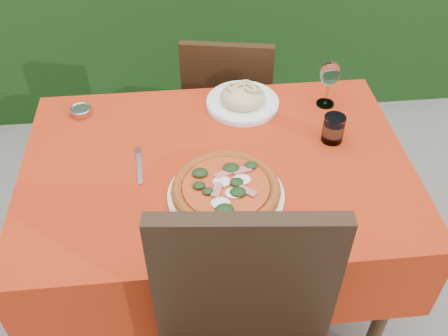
{
  "coord_description": "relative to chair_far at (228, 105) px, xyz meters",
  "views": [
    {
      "loc": [
        -0.1,
        -1.19,
        1.84
      ],
      "look_at": [
        0.02,
        -0.05,
        0.77
      ],
      "focal_mm": 40.0,
      "sensor_mm": 36.0,
      "label": 1
    }
  ],
  "objects": [
    {
      "name": "wine_glass",
      "position": [
        0.32,
        -0.39,
        0.39
      ],
      "size": [
        0.07,
        0.07,
        0.18
      ],
      "color": "silver",
      "rests_on": "dining_table"
    },
    {
      "name": "pasta_plate",
      "position": [
        0.01,
        -0.36,
        0.29
      ],
      "size": [
        0.27,
        0.27,
        0.08
      ],
      "rotation": [
        0.0,
        0.0,
        0.21
      ],
      "color": "white",
      "rests_on": "dining_table"
    },
    {
      "name": "pizza_plate",
      "position": [
        -0.1,
        -0.83,
        0.29
      ],
      "size": [
        0.35,
        0.35,
        0.07
      ],
      "rotation": [
        0.0,
        0.0,
        0.03
      ],
      "color": "white",
      "rests_on": "dining_table"
    },
    {
      "name": "water_glass",
      "position": [
        0.29,
        -0.59,
        0.3
      ],
      "size": [
        0.07,
        0.07,
        0.1
      ],
      "color": "silver",
      "rests_on": "dining_table"
    },
    {
      "name": "dining_table",
      "position": [
        -0.11,
        -0.67,
        0.11
      ],
      "size": [
        1.26,
        0.86,
        0.75
      ],
      "color": "#412915",
      "rests_on": "ground"
    },
    {
      "name": "steel_ramekin",
      "position": [
        -0.57,
        -0.36,
        0.27
      ],
      "size": [
        0.07,
        0.07,
        0.03
      ],
      "primitive_type": "cylinder",
      "color": "#ADACB3",
      "rests_on": "dining_table"
    },
    {
      "name": "ground",
      "position": [
        -0.11,
        -0.67,
        -0.49
      ],
      "size": [
        60.0,
        60.0,
        0.0
      ],
      "primitive_type": "plane",
      "color": "slate",
      "rests_on": "ground"
    },
    {
      "name": "chair_far",
      "position": [
        0.0,
        0.0,
        0.0
      ],
      "size": [
        0.45,
        0.45,
        0.85
      ],
      "rotation": [
        0.0,
        0.0,
        2.96
      ],
      "color": "black",
      "rests_on": "ground"
    },
    {
      "name": "fork",
      "position": [
        -0.36,
        -0.68,
        0.26
      ],
      "size": [
        0.04,
        0.19,
        0.01
      ],
      "primitive_type": "cube",
      "rotation": [
        0.0,
        0.0,
        0.07
      ],
      "color": "#BBBBC2",
      "rests_on": "dining_table"
    }
  ]
}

